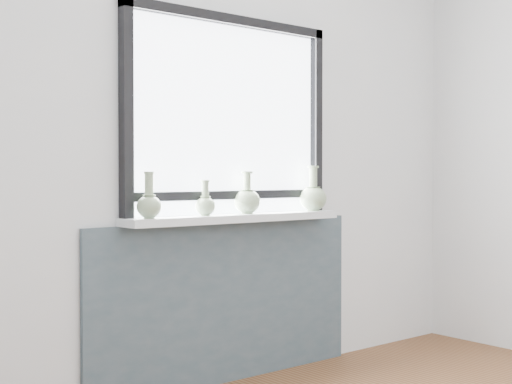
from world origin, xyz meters
TOP-DOWN VIEW (x-y plane):
  - back_wall at (0.00, 1.81)m, footprint 3.60×0.02m
  - apron_panel at (0.00, 1.78)m, footprint 1.70×0.03m
  - windowsill at (0.00, 1.71)m, footprint 1.32×0.18m
  - window at (0.00, 1.77)m, footprint 1.30×0.06m
  - vase_a at (-0.55, 1.68)m, footprint 0.12×0.12m
  - vase_b at (-0.21, 1.70)m, footprint 0.10×0.10m
  - vase_c at (0.07, 1.71)m, footprint 0.14×0.14m
  - vase_d at (0.54, 1.69)m, footprint 0.15×0.15m

SIDE VIEW (x-z plane):
  - apron_panel at x=0.00m, z-range 0.00..0.86m
  - windowsill at x=0.00m, z-range 0.86..0.90m
  - vase_b at x=-0.21m, z-range 0.87..1.05m
  - vase_a at x=-0.55m, z-range 0.86..1.08m
  - vase_c at x=0.07m, z-range 0.86..1.09m
  - vase_d at x=0.54m, z-range 0.85..1.11m
  - back_wall at x=0.00m, z-range 0.00..2.60m
  - window at x=0.00m, z-range 0.92..1.97m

